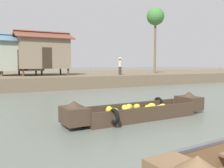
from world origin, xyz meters
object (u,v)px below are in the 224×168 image
object	(u,v)px
palm_tree_mid	(155,18)
banana_boat	(139,111)
vendor_person	(120,65)
stilt_house_mid_left	(43,53)
stilt_house_left	(20,55)

from	to	relation	value
palm_tree_mid	banana_boat	bearing A→B (deg)	-129.89
palm_tree_mid	vendor_person	xyz separation A→B (m)	(-5.28, -1.47, -5.09)
palm_tree_mid	stilt_house_mid_left	bearing A→B (deg)	176.32
stilt_house_left	palm_tree_mid	xyz separation A→B (m)	(13.72, -2.00, 4.23)
banana_boat	vendor_person	world-z (taller)	vendor_person
stilt_house_left	vendor_person	xyz separation A→B (m)	(8.44, -3.47, -0.86)
stilt_house_left	palm_tree_mid	distance (m)	14.50
stilt_house_mid_left	vendor_person	distance (m)	7.10
stilt_house_mid_left	vendor_person	xyz separation A→B (m)	(6.65, -2.24, -1.09)
stilt_house_left	stilt_house_mid_left	size ratio (longest dim) A/B	0.88
banana_boat	palm_tree_mid	bearing A→B (deg)	50.11
stilt_house_left	palm_tree_mid	world-z (taller)	palm_tree_mid
stilt_house_mid_left	palm_tree_mid	distance (m)	12.60
stilt_house_mid_left	palm_tree_mid	xyz separation A→B (m)	(11.93, -0.77, 4.00)
stilt_house_mid_left	palm_tree_mid	bearing A→B (deg)	-3.68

